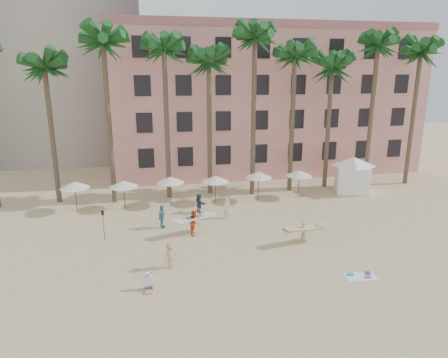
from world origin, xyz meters
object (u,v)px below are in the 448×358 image
Objects in this scene: pink_hotel at (261,101)px; carrier_white at (194,222)px; cabana at (353,171)px; carrier_yellow at (304,231)px.

carrier_white is at bearing -117.77° from pink_hotel.
cabana is at bearing -65.06° from pink_hotel.
carrier_yellow is (-3.45, -23.34, -7.10)m from pink_hotel.
cabana is (5.88, -12.63, -5.93)m from pink_hotel.
cabana is 1.85× the size of carrier_yellow.
carrier_yellow is 7.86m from carrier_white.
carrier_yellow is (-9.33, -10.70, -1.16)m from cabana.
cabana is 14.24m from carrier_yellow.
pink_hotel reaches higher than cabana.
pink_hotel reaches higher than carrier_yellow.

